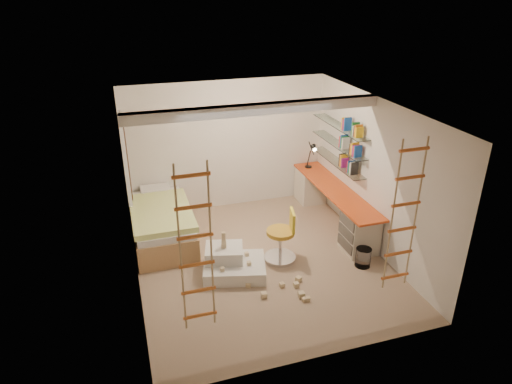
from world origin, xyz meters
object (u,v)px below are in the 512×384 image
object	(u,v)px
bed	(162,223)
play_platform	(232,264)
desk	(333,204)
swivel_chair	(282,242)

from	to	relation	value
bed	play_platform	bearing A→B (deg)	-56.19
desk	swivel_chair	xyz separation A→B (m)	(-1.37, -0.89, -0.07)
desk	bed	size ratio (longest dim) A/B	1.40
bed	swivel_chair	size ratio (longest dim) A/B	2.22
bed	play_platform	world-z (taller)	bed
play_platform	swivel_chair	bearing A→B (deg)	8.10
swivel_chair	play_platform	size ratio (longest dim) A/B	0.80
swivel_chair	desk	bearing A→B (deg)	33.08
play_platform	bed	bearing A→B (deg)	123.81
desk	swivel_chair	bearing A→B (deg)	-146.92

